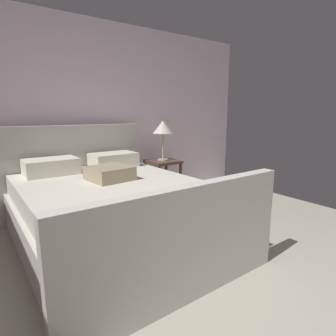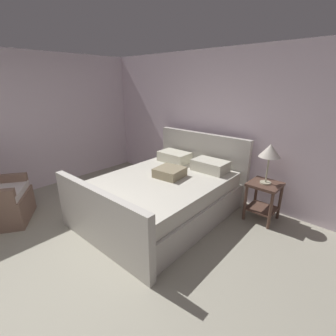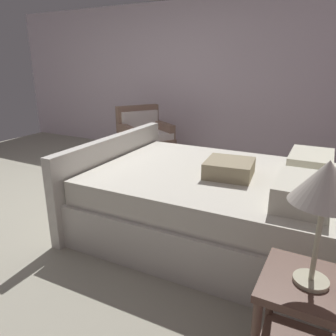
{
  "view_description": "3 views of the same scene",
  "coord_description": "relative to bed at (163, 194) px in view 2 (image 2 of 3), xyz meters",
  "views": [
    {
      "loc": [
        -1.25,
        -0.52,
        1.3
      ],
      "look_at": [
        0.22,
        1.6,
        0.79
      ],
      "focal_mm": 29.55,
      "sensor_mm": 36.0,
      "label": 1
    },
    {
      "loc": [
        2.18,
        -0.48,
        2.02
      ],
      "look_at": [
        0.01,
        1.9,
        0.86
      ],
      "focal_mm": 25.78,
      "sensor_mm": 36.0,
      "label": 2
    },
    {
      "loc": [
        2.46,
        2.92,
        1.58
      ],
      "look_at": [
        0.01,
        1.59,
        0.66
      ],
      "focal_mm": 34.47,
      "sensor_mm": 36.0,
      "label": 3
    }
  ],
  "objects": [
    {
      "name": "wall_back",
      "position": [
        0.19,
        1.33,
        0.92
      ],
      "size": [
        5.54,
        0.12,
        2.54
      ],
      "primitive_type": "cube",
      "color": "silver",
      "rests_on": "ground"
    },
    {
      "name": "nightstand_right",
      "position": [
        1.23,
        0.9,
        0.06
      ],
      "size": [
        0.44,
        0.44,
        0.6
      ],
      "color": "brown",
      "rests_on": "ground"
    },
    {
      "name": "table_lamp_right",
      "position": [
        1.23,
        0.9,
        0.74
      ],
      "size": [
        0.3,
        0.3,
        0.59
      ],
      "color": "#B7B293",
      "rests_on": "nightstand_right"
    },
    {
      "name": "bed",
      "position": [
        0.0,
        0.0,
        0.0
      ],
      "size": [
        1.88,
        2.38,
        1.15
      ],
      "color": "beige",
      "rests_on": "ground"
    },
    {
      "name": "ground_plane",
      "position": [
        0.19,
        -2.0,
        -0.36
      ],
      "size": [
        5.42,
        6.55,
        0.02
      ],
      "primitive_type": "cube",
      "color": "#A49F8C"
    }
  ]
}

